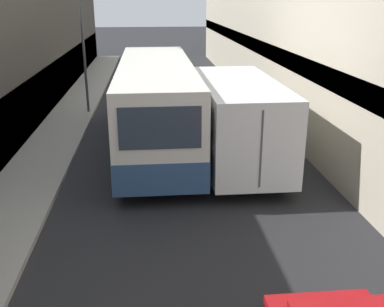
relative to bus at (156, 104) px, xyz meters
The scene contains 5 objects.
ground_plane 3.45m from the bus, 74.13° to the right, with size 150.00×150.00×0.00m, color #232326.
sidewalk_left 5.20m from the bus, 144.19° to the right, with size 2.07×60.00×0.14m.
bus is the anchor object (origin of this frame).
box_truck 2.88m from the bus, 24.92° to the right, with size 2.37×8.74×2.90m.
street_lamp 7.08m from the bus, 120.72° to the left, with size 0.36×0.80×6.84m.
Camera 1 is at (-1.05, 1.68, 5.42)m, focal length 42.00 mm.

